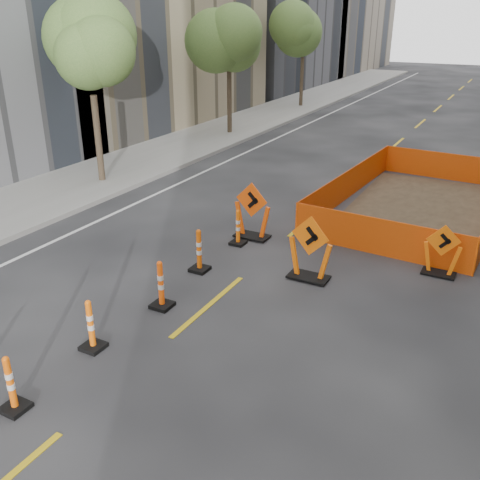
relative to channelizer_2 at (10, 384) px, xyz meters
The scene contains 15 objects.
ground_plane 1.26m from the channelizer_2, 22.50° to the left, with size 140.00×140.00×0.00m, color black.
sidewalk_left 14.77m from the channelizer_2, 122.58° to the left, with size 4.00×90.00×0.15m, color gray.
bld_left_d 43.21m from the channelizer_2, 111.92° to the left, with size 12.00×16.00×14.00m, color #4C4C51.
tree_l_b 13.38m from the channelizer_2, 125.14° to the left, with size 2.80×2.80×5.95m.
tree_l_c 22.08m from the channelizer_2, 109.77° to the left, with size 2.80×2.80×5.95m.
tree_l_d 31.57m from the channelizer_2, 103.57° to the left, with size 2.80×2.80×5.95m.
channelizer_2 is the anchor object (origin of this frame).
channelizer_3 1.94m from the channelizer_2, 92.21° to the left, with size 0.42×0.42×1.07m, color #FF660A, non-canonical shape.
channelizer_4 3.88m from the channelizer_2, 87.49° to the left, with size 0.44×0.44×1.13m, color #FF510A, non-canonical shape.
channelizer_5 5.81m from the channelizer_2, 90.62° to the left, with size 0.44×0.44×1.13m, color #D85109, non-canonical shape.
channelizer_6 7.75m from the channelizer_2, 90.00° to the left, with size 0.41×0.41×1.04m, color #F8620A, non-canonical shape.
chevron_sign_left 8.37m from the channelizer_2, 89.11° to the left, with size 1.11×0.67×1.67m, color #E94A09, non-canonical shape.
chevron_sign_center 7.17m from the channelizer_2, 69.24° to the left, with size 1.11×0.66×1.66m, color #F1610A, non-canonical shape.
chevron_sign_right 9.97m from the channelizer_2, 57.73° to the left, with size 0.90×0.54×1.35m, color #F0620A, non-canonical shape.
safety_fence 13.63m from the channelizer_2, 73.30° to the left, with size 4.88×8.31×1.04m, color orange, non-canonical shape.
Camera 1 is at (5.52, -4.87, 6.05)m, focal length 40.00 mm.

